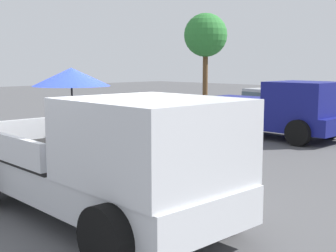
{
  "coord_description": "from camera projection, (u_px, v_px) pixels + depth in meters",
  "views": [
    {
      "loc": [
        5.66,
        -4.03,
        2.33
      ],
      "look_at": [
        -0.8,
        2.46,
        1.1
      ],
      "focal_mm": 49.44,
      "sensor_mm": 36.0,
      "label": 1
    }
  ],
  "objects": [
    {
      "name": "pickup_truck_main",
      "position": [
        110.0,
        160.0,
        6.63
      ],
      "size": [
        5.11,
        2.37,
        2.27
      ],
      "rotation": [
        0.0,
        0.0,
        -0.03
      ],
      "color": "black",
      "rests_on": "ground"
    },
    {
      "name": "parked_sedan_near",
      "position": [
        273.0,
        103.0,
        18.79
      ],
      "size": [
        4.59,
        2.72,
        1.33
      ],
      "rotation": [
        0.0,
        0.0,
        2.9
      ],
      "color": "black",
      "rests_on": "ground"
    },
    {
      "name": "pickup_truck_red",
      "position": [
        275.0,
        110.0,
        14.75
      ],
      "size": [
        4.83,
        2.22,
        1.8
      ],
      "rotation": [
        0.0,
        0.0,
        -0.01
      ],
      "color": "black",
      "rests_on": "ground"
    },
    {
      "name": "tree_by_lot",
      "position": [
        206.0,
        36.0,
        28.51
      ],
      "size": [
        2.68,
        2.68,
        5.44
      ],
      "color": "brown",
      "rests_on": "ground"
    },
    {
      "name": "ground_plane",
      "position": [
        92.0,
        217.0,
        7.1
      ],
      "size": [
        80.0,
        80.0,
        0.0
      ],
      "primitive_type": "plane",
      "color": "#4C4C4F"
    }
  ]
}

